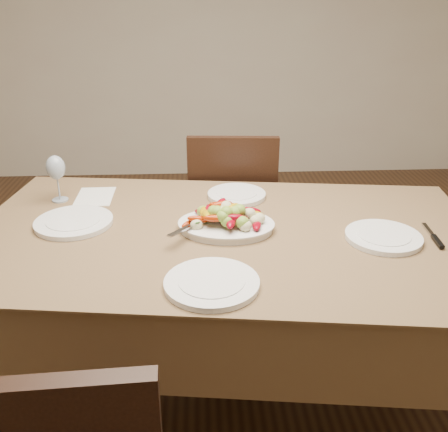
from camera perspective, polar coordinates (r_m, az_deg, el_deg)
wall_back at (r=4.40m, az=-2.37°, el=22.38°), size 5.00×0.02×2.80m
dining_table at (r=2.00m, az=0.00°, el=-11.60°), size 1.95×1.26×0.76m
chair_far at (r=2.62m, az=0.97°, el=0.07°), size 0.45×0.45×0.95m
serving_platter at (r=1.81m, az=0.24°, el=-1.24°), size 0.36×0.29×0.02m
roasted_vegetables at (r=1.79m, az=0.25°, el=0.41°), size 0.30×0.22×0.09m
serving_spoon at (r=1.76m, az=-1.94°, el=-0.62°), size 0.27×0.20×0.03m
plate_left at (r=1.93m, az=-16.78°, el=-0.69°), size 0.29×0.29×0.02m
plate_right at (r=1.83m, az=17.75°, el=-2.32°), size 0.26×0.26×0.02m
plate_far at (r=2.10m, az=1.45°, el=2.41°), size 0.24×0.24×0.02m
plate_near at (r=1.48m, az=-1.41°, el=-7.71°), size 0.28×0.28×0.02m
wine_glass at (r=2.14m, az=-18.55°, el=4.23°), size 0.08×0.08×0.20m
menu_card at (r=2.17m, az=-14.53°, el=2.16°), size 0.15×0.21×0.00m
table_knife at (r=1.90m, az=22.80°, el=-2.21°), size 0.04×0.20×0.01m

